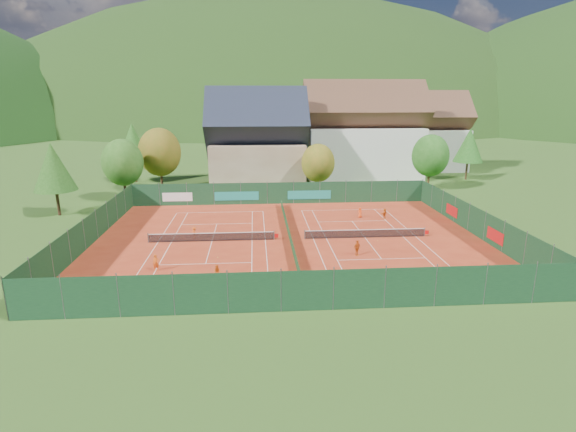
# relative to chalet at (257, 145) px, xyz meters

# --- Properties ---
(ground) EXTENTS (600.00, 600.00, 0.00)m
(ground) POSITION_rel_chalet_xyz_m (3.00, -30.00, -6.64)
(ground) COLOR #2A4D18
(ground) RESTS_ON ground
(clay_pad) EXTENTS (40.00, 32.00, 0.01)m
(clay_pad) POSITION_rel_chalet_xyz_m (3.00, -30.00, -6.62)
(clay_pad) COLOR #A63118
(clay_pad) RESTS_ON ground
(court_markings_left) EXTENTS (11.03, 23.83, 0.00)m
(court_markings_left) POSITION_rel_chalet_xyz_m (-5.00, -30.00, -6.61)
(court_markings_left) COLOR white
(court_markings_left) RESTS_ON ground
(court_markings_right) EXTENTS (11.03, 23.83, 0.00)m
(court_markings_right) POSITION_rel_chalet_xyz_m (11.00, -30.00, -6.61)
(court_markings_right) COLOR white
(court_markings_right) RESTS_ON ground
(tennis_net_left) EXTENTS (13.30, 0.10, 1.02)m
(tennis_net_left) POSITION_rel_chalet_xyz_m (-4.85, -30.00, -6.12)
(tennis_net_left) COLOR #59595B
(tennis_net_left) RESTS_ON ground
(tennis_net_right) EXTENTS (13.30, 0.10, 1.02)m
(tennis_net_right) POSITION_rel_chalet_xyz_m (11.15, -30.00, -6.12)
(tennis_net_right) COLOR #59595B
(tennis_net_right) RESTS_ON ground
(court_divider) EXTENTS (0.03, 28.80, 1.00)m
(court_divider) POSITION_rel_chalet_xyz_m (3.00, -30.00, -6.12)
(court_divider) COLOR #153A1B
(court_divider) RESTS_ON ground
(fence_north) EXTENTS (40.00, 0.10, 3.00)m
(fence_north) POSITION_rel_chalet_xyz_m (2.54, -14.01, -5.16)
(fence_north) COLOR #15391F
(fence_north) RESTS_ON ground
(fence_south) EXTENTS (40.00, 0.04, 3.00)m
(fence_south) POSITION_rel_chalet_xyz_m (3.00, -46.00, -5.12)
(fence_south) COLOR #12341C
(fence_south) RESTS_ON ground
(fence_west) EXTENTS (0.04, 32.00, 3.00)m
(fence_west) POSITION_rel_chalet_xyz_m (-17.00, -30.00, -5.12)
(fence_west) COLOR #123218
(fence_west) RESTS_ON ground
(fence_east) EXTENTS (0.09, 32.00, 3.00)m
(fence_east) POSITION_rel_chalet_xyz_m (23.00, -29.95, -5.14)
(fence_east) COLOR #13351B
(fence_east) RESTS_ON ground
(chalet) EXTENTS (16.20, 12.00, 16.00)m
(chalet) POSITION_rel_chalet_xyz_m (0.00, 0.00, 0.00)
(chalet) COLOR tan
(chalet) RESTS_ON ground
(hotel_block_a) EXTENTS (21.60, 11.00, 17.25)m
(hotel_block_a) POSITION_rel_chalet_xyz_m (19.00, 6.00, 0.76)
(hotel_block_a) COLOR silver
(hotel_block_a) RESTS_ON ground
(hotel_block_b) EXTENTS (17.28, 10.00, 15.50)m
(hotel_block_b) POSITION_rel_chalet_xyz_m (33.00, 14.00, -0.01)
(hotel_block_b) COLOR silver
(hotel_block_b) RESTS_ON ground
(tree_west_front) EXTENTS (5.72, 5.72, 8.69)m
(tree_west_front) POSITION_rel_chalet_xyz_m (-19.00, -10.00, -1.23)
(tree_west_front) COLOR #462919
(tree_west_front) RESTS_ON ground
(tree_west_mid) EXTENTS (6.44, 6.44, 9.78)m
(tree_west_mid) POSITION_rel_chalet_xyz_m (-15.00, -4.00, -0.56)
(tree_west_mid) COLOR #492C1A
(tree_west_mid) RESTS_ON ground
(tree_west_back) EXTENTS (5.60, 5.60, 10.00)m
(tree_west_back) POSITION_rel_chalet_xyz_m (-21.00, 4.00, 0.11)
(tree_west_back) COLOR #4D301B
(tree_west_back) RESTS_ON ground
(tree_center) EXTENTS (5.01, 5.01, 7.60)m
(tree_center) POSITION_rel_chalet_xyz_m (9.00, -8.00, -1.91)
(tree_center) COLOR #452E18
(tree_center) RESTS_ON ground
(tree_east_front) EXTENTS (5.72, 5.72, 8.69)m
(tree_east_front) POSITION_rel_chalet_xyz_m (27.00, -6.00, -1.23)
(tree_east_front) COLOR #4B351A
(tree_east_front) RESTS_ON ground
(tree_east_mid) EXTENTS (5.04, 5.04, 9.00)m
(tree_east_mid) POSITION_rel_chalet_xyz_m (37.00, 2.00, -0.56)
(tree_east_mid) COLOR #422E17
(tree_east_mid) RESTS_ON ground
(tree_west_side) EXTENTS (5.04, 5.04, 9.00)m
(tree_west_side) POSITION_rel_chalet_xyz_m (-25.00, -18.00, -0.56)
(tree_west_side) COLOR #452918
(tree_west_side) RESTS_ON ground
(tree_east_back) EXTENTS (7.15, 7.15, 10.86)m
(tree_east_back) POSITION_rel_chalet_xyz_m (29.00, 10.00, 0.12)
(tree_east_back) COLOR #482D19
(tree_east_back) RESTS_ON ground
(mountain_backdrop) EXTENTS (820.00, 530.00, 242.00)m
(mountain_backdrop) POSITION_rel_chalet_xyz_m (31.54, 203.48, -46.26)
(mountain_backdrop) COLOR black
(mountain_backdrop) RESTS_ON ground
(ball_hopper) EXTENTS (0.34, 0.34, 0.80)m
(ball_hopper) POSITION_rel_chalet_xyz_m (15.30, -41.50, -6.07)
(ball_hopper) COLOR slate
(ball_hopper) RESTS_ON ground
(loose_ball_0) EXTENTS (0.07, 0.07, 0.07)m
(loose_ball_0) POSITION_rel_chalet_xyz_m (-4.05, -34.89, -6.59)
(loose_ball_0) COLOR #CCD833
(loose_ball_0) RESTS_ON ground
(loose_ball_1) EXTENTS (0.07, 0.07, 0.07)m
(loose_ball_1) POSITION_rel_chalet_xyz_m (8.43, -38.71, -6.59)
(loose_ball_1) COLOR #CCD833
(loose_ball_1) RESTS_ON ground
(loose_ball_2) EXTENTS (0.07, 0.07, 0.07)m
(loose_ball_2) POSITION_rel_chalet_xyz_m (3.01, -26.43, -6.59)
(loose_ball_2) COLOR #CCD833
(loose_ball_2) RESTS_ON ground
(loose_ball_3) EXTENTS (0.07, 0.07, 0.07)m
(loose_ball_3) POSITION_rel_chalet_xyz_m (1.83, -21.58, -6.59)
(loose_ball_3) COLOR #CCD833
(loose_ball_3) RESTS_ON ground
(loose_ball_4) EXTENTS (0.07, 0.07, 0.07)m
(loose_ball_4) POSITION_rel_chalet_xyz_m (12.01, -31.24, -6.59)
(loose_ball_4) COLOR #CCD833
(loose_ball_4) RESTS_ON ground
(player_left_near) EXTENTS (0.59, 0.44, 1.45)m
(player_left_near) POSITION_rel_chalet_xyz_m (-9.03, -37.72, -5.90)
(player_left_near) COLOR #D85413
(player_left_near) RESTS_ON ground
(player_left_mid) EXTENTS (0.71, 0.63, 1.22)m
(player_left_mid) POSITION_rel_chalet_xyz_m (-3.68, -39.96, -6.01)
(player_left_mid) COLOR #D65913
(player_left_mid) RESTS_ON ground
(player_left_far) EXTENTS (0.94, 0.81, 1.26)m
(player_left_far) POSITION_rel_chalet_xyz_m (-6.89, -28.95, -5.99)
(player_left_far) COLOR #F95816
(player_left_far) RESTS_ON ground
(player_right_near) EXTENTS (0.92, 0.80, 1.49)m
(player_right_near) POSITION_rel_chalet_xyz_m (8.94, -35.23, -5.88)
(player_right_near) COLOR #CA5111
(player_right_near) RESTS_ON ground
(player_right_far_a) EXTENTS (0.72, 0.61, 1.25)m
(player_right_far_a) POSITION_rel_chalet_xyz_m (12.31, -21.92, -6.00)
(player_right_far_a) COLOR #FF4F16
(player_right_far_a) RESTS_ON ground
(player_right_far_b) EXTENTS (1.14, 1.06, 1.27)m
(player_right_far_b) POSITION_rel_chalet_xyz_m (15.16, -22.69, -5.99)
(player_right_far_b) COLOR #CC5412
(player_right_far_b) RESTS_ON ground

